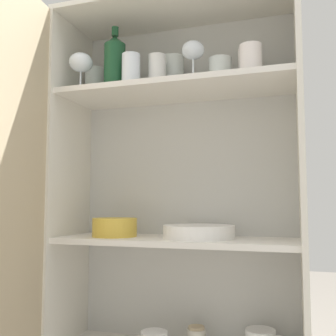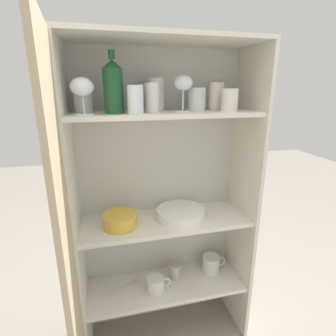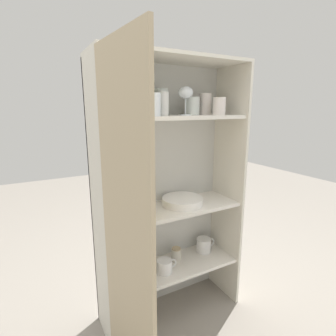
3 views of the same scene
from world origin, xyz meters
name	(u,v)px [view 3 (image 3 of 3)]	position (x,y,z in m)	size (l,w,h in m)	color
ground_plane	(182,325)	(0.00, 0.00, 0.00)	(8.00, 8.00, 0.00)	gray
cupboard_back_panel	(160,192)	(0.00, 0.29, 0.77)	(0.86, 0.02, 1.53)	silver
cupboard_side_left	(99,212)	(-0.42, 0.14, 0.77)	(0.02, 0.32, 1.53)	silver
cupboard_side_right	(227,188)	(0.42, 0.14, 0.77)	(0.02, 0.32, 1.53)	silver
cupboard_top_panel	(172,58)	(0.00, 0.14, 1.54)	(0.86, 0.32, 0.02)	silver
shelf_board_lower	(171,267)	(0.00, 0.14, 0.31)	(0.83, 0.28, 0.02)	silver
shelf_board_middle	(171,209)	(0.00, 0.14, 0.70)	(0.83, 0.28, 0.02)	silver
shelf_board_upper	(171,117)	(0.00, 0.14, 1.24)	(0.83, 0.28, 0.02)	silver
cupboard_door	(126,244)	(-0.41, -0.23, 0.77)	(0.06, 0.43, 1.53)	tan
tumbler_glass_0	(219,106)	(0.28, 0.07, 1.29)	(0.07, 0.07, 0.10)	silver
tumbler_glass_1	(205,104)	(0.26, 0.18, 1.31)	(0.07, 0.07, 0.13)	silver
tumbler_glass_2	(163,104)	(-0.06, 0.12, 1.31)	(0.07, 0.07, 0.12)	white
tumbler_glass_3	(193,106)	(0.16, 0.17, 1.30)	(0.08, 0.08, 0.10)	white
tumbler_glass_4	(106,104)	(-0.35, 0.18, 1.31)	(0.08, 0.08, 0.12)	white
tumbler_glass_5	(154,105)	(-0.14, 0.06, 1.30)	(0.07, 0.07, 0.11)	white
tumbler_glass_6	(160,102)	(-0.03, 0.21, 1.32)	(0.08, 0.08, 0.14)	white
wine_glass_0	(186,94)	(0.07, 0.11, 1.36)	(0.08, 0.08, 0.15)	white
wine_glass_1	(115,95)	(-0.34, 0.06, 1.34)	(0.09, 0.09, 0.14)	white
wine_bottle	(135,94)	(-0.22, 0.10, 1.35)	(0.08, 0.08, 0.24)	#194728
plate_stack_white	(182,201)	(0.08, 0.15, 0.73)	(0.25, 0.25, 0.04)	white
mixing_bowl_large	(137,209)	(-0.23, 0.12, 0.75)	(0.16, 0.16, 0.07)	gold
coffee_mug_primary	(204,245)	(0.28, 0.18, 0.37)	(0.14, 0.10, 0.10)	white
coffee_mug_extra_1	(165,266)	(-0.06, 0.10, 0.36)	(0.13, 0.09, 0.08)	white
storage_jar	(176,254)	(0.06, 0.18, 0.36)	(0.07, 0.07, 0.09)	beige
serving_spoon	(137,272)	(-0.21, 0.18, 0.32)	(0.18, 0.07, 0.01)	silver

